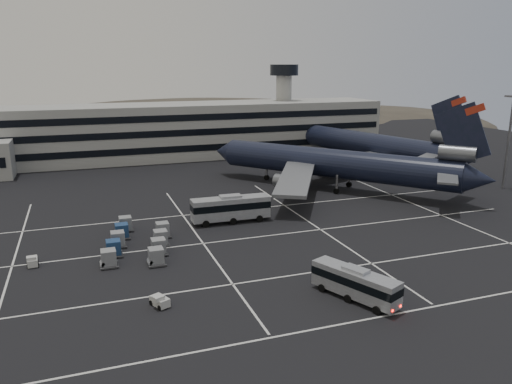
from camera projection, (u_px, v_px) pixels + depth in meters
ground at (254, 248)px, 67.11m from camera, size 260.00×260.00×0.00m
lane_markings at (258, 245)px, 68.07m from camera, size 90.00×55.62×0.01m
terminal at (153, 132)px, 129.39m from camera, size 125.00×26.00×24.00m
hills at (169, 145)px, 231.14m from camera, size 352.00×180.00×44.00m
lightpole_right at (510, 129)px, 96.66m from camera, size 2.40×2.40×18.28m
trijet_main at (337, 163)px, 97.23m from camera, size 41.05×48.18×18.08m
trijet_far at (367, 143)px, 121.04m from camera, size 23.89×56.82×18.08m
bus_near at (355, 282)px, 52.01m from camera, size 6.16×10.09×3.53m
bus_far at (231, 207)px, 77.64m from camera, size 12.36×3.33×4.35m
tug_a at (32, 261)px, 61.04m from camera, size 1.47×2.25×1.37m
tug_b at (160, 301)px, 50.79m from camera, size 2.04×2.44×1.36m
uld_cluster at (136, 241)px, 66.92m from camera, size 10.65×17.60×2.11m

